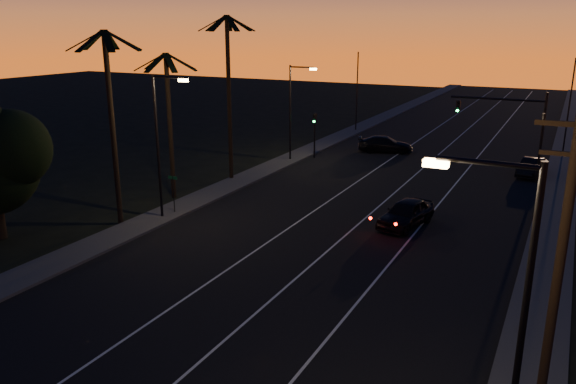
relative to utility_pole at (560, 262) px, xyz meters
The scene contains 21 objects.
road 23.72m from the utility_pole, 120.11° to the left, with size 20.00×170.00×0.01m, color black.
sidewalk_left 30.78m from the utility_pole, 138.74° to the left, with size 2.40×170.00×0.16m, color #3A3B38.
sidewalk_right 20.68m from the utility_pole, 91.15° to the left, with size 2.40×170.00×0.16m, color #3A3B38.
lane_stripe_left 25.32m from the utility_pole, 126.13° to the left, with size 0.12×160.00×0.01m, color silver.
lane_stripe_mid 23.48m from the utility_pole, 119.03° to the left, with size 0.12×160.00×0.01m, color silver.
lane_stripe_right 22.04m from the utility_pole, 110.81° to the left, with size 0.12×160.00×0.01m, color silver.
palm_near 25.55m from the utility_pole, 161.71° to the left, with size 4.25×4.16×11.53m.
palm_mid 28.49m from the utility_pole, 150.55° to the left, with size 4.25×4.16×10.03m.
palm_far 31.17m from the utility_pole, 139.96° to the left, with size 4.25×4.16×12.53m.
streetlight_left_near 24.44m from the utility_pole, 155.85° to the left, with size 2.55×0.26×9.00m.
streetlight_left_far 35.79m from the utility_pole, 128.52° to the left, with size 2.55×0.26×8.50m.
streetlight_right_near 4.10m from the utility_pole, 102.67° to the right, with size 2.55×0.26×9.00m.
street_sign 25.22m from the utility_pole, 153.85° to the left, with size 0.70×0.06×2.60m.
utility_pole is the anchor object (origin of this frame).
signal_mast 30.33m from the utility_pole, 98.47° to the left, with size 7.10×0.41×7.00m.
signal_post 36.74m from the utility_pole, 125.13° to the left, with size 0.28×0.37×4.20m.
far_pole_left 50.36m from the utility_pole, 116.67° to the left, with size 0.14×0.14×9.00m, color black.
far_pole_right 42.01m from the utility_pole, 90.82° to the left, with size 0.14×0.14×9.00m, color black.
lead_car 18.30m from the utility_pole, 118.48° to the left, with size 2.89×5.56×1.62m.
right_car 32.52m from the utility_pole, 94.76° to the left, with size 2.11×4.43×1.40m.
cross_car 39.18m from the utility_pole, 114.35° to the left, with size 5.63×3.68×1.52m.
Camera 1 is at (11.39, -6.39, 11.64)m, focal length 35.00 mm.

